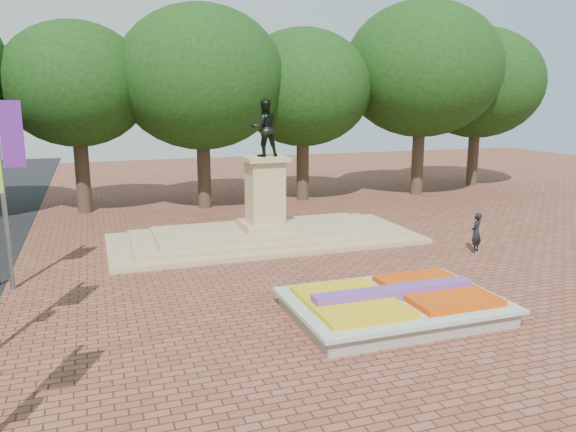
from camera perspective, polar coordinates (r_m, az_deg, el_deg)
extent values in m
plane|color=brown|center=(18.80, 4.92, -8.27)|extent=(90.00, 90.00, 0.00)
cube|color=gray|center=(17.49, 10.68, -9.23)|extent=(6.00, 4.00, 0.45)
cube|color=silver|center=(17.39, 10.71, -8.39)|extent=(6.30, 4.30, 0.12)
cube|color=#F65B0D|center=(18.09, 14.75, -7.34)|extent=(2.60, 3.40, 0.22)
cube|color=yellow|center=(16.71, 6.36, -8.67)|extent=(2.60, 3.40, 0.18)
cube|color=#5D389B|center=(17.32, 10.74, -7.71)|extent=(5.20, 0.55, 0.38)
cube|color=tan|center=(25.94, -2.31, -2.30)|extent=(14.00, 6.00, 0.20)
cube|color=tan|center=(25.89, -2.32, -1.87)|extent=(12.00, 5.00, 0.20)
cube|color=tan|center=(25.85, -2.32, -1.44)|extent=(10.00, 4.00, 0.20)
cube|color=tan|center=(25.79, -2.33, -0.90)|extent=(2.20, 2.20, 0.30)
cube|color=tan|center=(25.49, -2.36, 2.50)|extent=(1.50, 1.50, 2.80)
cube|color=tan|center=(25.29, -2.39, 5.85)|extent=(1.90, 1.90, 0.20)
imported|color=black|center=(25.18, -2.41, 8.91)|extent=(1.22, 0.95, 2.50)
cylinder|color=#37251E|center=(34.36, -20.31, 3.71)|extent=(0.80, 0.80, 4.00)
ellipsoid|color=black|center=(34.07, -20.89, 11.54)|extent=(8.80, 8.80, 7.48)
cylinder|color=#37251E|center=(34.93, -8.74, 4.44)|extent=(0.80, 0.80, 4.00)
ellipsoid|color=black|center=(34.64, -8.99, 12.16)|extent=(8.80, 8.80, 7.48)
cylinder|color=#37251E|center=(36.84, 2.05, 4.95)|extent=(0.80, 0.80, 4.00)
ellipsoid|color=black|center=(36.57, 2.11, 12.27)|extent=(8.80, 8.80, 7.48)
cylinder|color=#37251E|center=(39.91, 11.50, 5.26)|extent=(0.80, 0.80, 4.00)
ellipsoid|color=black|center=(39.66, 11.79, 12.01)|extent=(8.80, 8.80, 7.48)
cylinder|color=#37251E|center=(43.88, 19.43, 5.41)|extent=(0.80, 0.80, 4.00)
ellipsoid|color=black|center=(43.66, 19.86, 11.54)|extent=(8.80, 8.80, 7.48)
cylinder|color=slate|center=(20.98, -27.02, 2.47)|extent=(0.16, 0.16, 7.00)
cube|color=#63218A|center=(20.74, -26.25, 7.46)|extent=(0.70, 0.04, 2.20)
imported|color=black|center=(25.21, 18.57, -1.59)|extent=(0.75, 0.68, 1.71)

